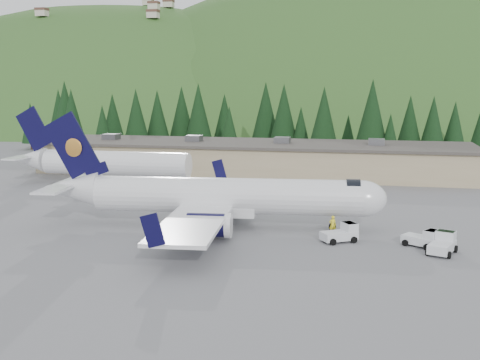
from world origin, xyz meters
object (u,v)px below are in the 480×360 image
second_airliner (98,162)px  ramp_worker (333,225)px  baggage_tug_c (443,244)px  airliner (217,197)px  baggage_tug_b (424,239)px  terminal_building (252,157)px  baggage_tug_a (342,233)px

second_airliner → ramp_worker: second_airliner is taller
baggage_tug_c → second_airliner: bearing=79.6°
airliner → baggage_tug_b: size_ratio=10.13×
baggage_tug_b → second_airliner: bearing=-179.0°
second_airliner → baggage_tug_c: (45.62, -27.34, -2.51)m
baggage_tug_b → terminal_building: (-24.21, 41.66, 1.87)m
baggage_tug_c → terminal_building: 50.42m
baggage_tug_b → baggage_tug_c: size_ratio=0.93×
airliner → baggage_tug_c: bearing=-19.2°
baggage_tug_a → airliner: bearing=133.1°
baggage_tug_b → terminal_building: terminal_building is taller
second_airliner → baggage_tug_b: bearing=-30.2°
airliner → baggage_tug_b: (20.24, -3.55, -2.40)m
airliner → terminal_building: airliner is taller
baggage_tug_c → airliner: bearing=97.0°
baggage_tug_c → baggage_tug_a: bearing=97.7°
second_airliner → ramp_worker: (35.74, -22.77, -2.38)m
airliner → baggage_tug_b: 20.69m
airliner → second_airliner: airliner is taller
baggage_tug_a → baggage_tug_c: size_ratio=0.97×
baggage_tug_a → ramp_worker: 2.77m
baggage_tug_c → ramp_worker: 10.88m
baggage_tug_a → baggage_tug_b: baggage_tug_a is taller
baggage_tug_b → ramp_worker: ramp_worker is taller
baggage_tug_a → terminal_building: terminal_building is taller
baggage_tug_b → terminal_building: size_ratio=0.05×
airliner → baggage_tug_b: bearing=-15.6°
baggage_tug_c → ramp_worker: (-9.88, 4.57, 0.13)m
airliner → ramp_worker: 12.08m
baggage_tug_b → ramp_worker: 8.87m
baggage_tug_a → baggage_tug_c: (8.84, -2.01, 0.02)m
second_airliner → baggage_tug_c: second_airliner is taller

